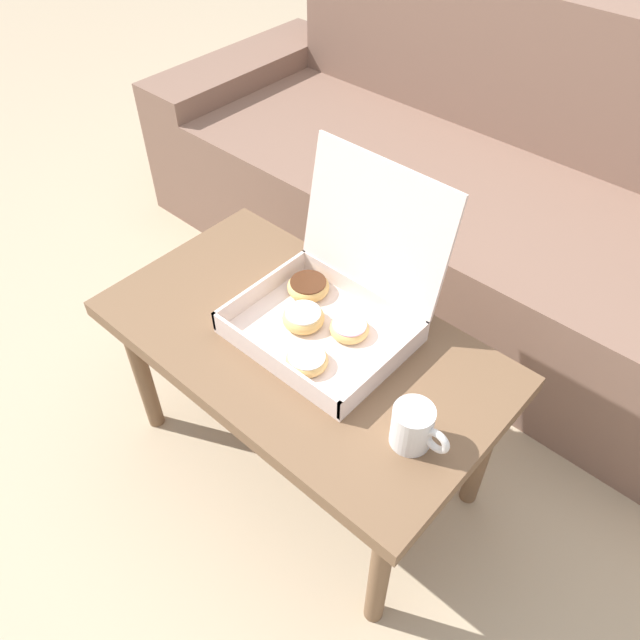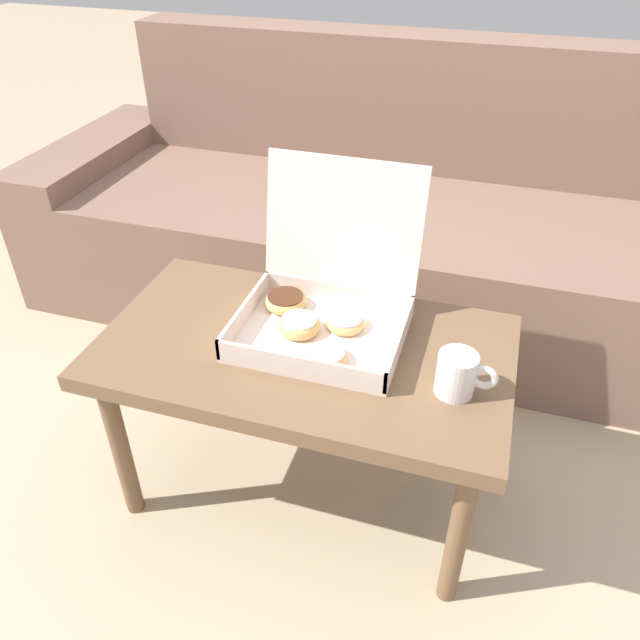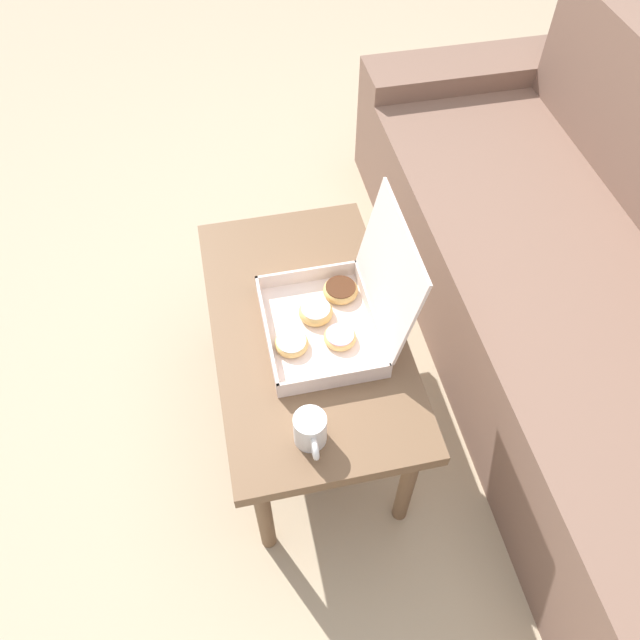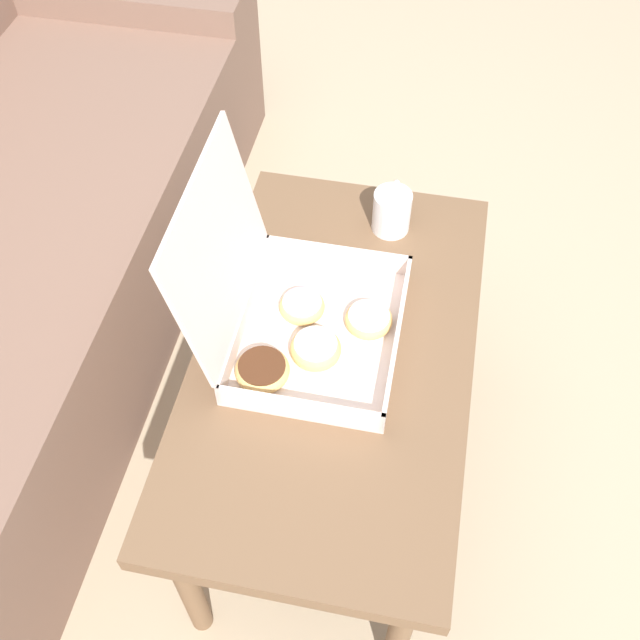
{
  "view_description": "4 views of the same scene",
  "coord_description": "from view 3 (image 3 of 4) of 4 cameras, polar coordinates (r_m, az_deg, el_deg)",
  "views": [
    {
      "loc": [
        0.67,
        -0.81,
        1.49
      ],
      "look_at": [
        0.03,
        -0.09,
        0.53
      ],
      "focal_mm": 35.0,
      "sensor_mm": 36.0,
      "label": 1
    },
    {
      "loc": [
        0.36,
        -1.17,
        1.34
      ],
      "look_at": [
        0.03,
        -0.09,
        0.53
      ],
      "focal_mm": 35.0,
      "sensor_mm": 36.0,
      "label": 2
    },
    {
      "loc": [
        1.03,
        -0.31,
        1.85
      ],
      "look_at": [
        0.03,
        -0.09,
        0.53
      ],
      "focal_mm": 35.0,
      "sensor_mm": 36.0,
      "label": 3
    },
    {
      "loc": [
        -0.8,
        -0.26,
        1.63
      ],
      "look_at": [
        0.03,
        -0.09,
        0.53
      ],
      "focal_mm": 42.0,
      "sensor_mm": 36.0,
      "label": 4
    }
  ],
  "objects": [
    {
      "name": "ground_plane",
      "position": [
        2.14,
        2.31,
        -7.73
      ],
      "size": [
        12.0,
        12.0,
        0.0
      ],
      "primitive_type": "plane",
      "color": "tan"
    },
    {
      "name": "pastry_box",
      "position": [
        1.68,
        1.53,
        0.86
      ],
      "size": [
        0.37,
        0.36,
        0.35
      ],
      "color": "silver",
      "rests_on": "coffee_table"
    },
    {
      "name": "couch",
      "position": [
        2.19,
        24.34,
        0.82
      ],
      "size": [
        2.55,
        0.86,
        0.9
      ],
      "color": "#7A5B4C",
      "rests_on": "ground_plane"
    },
    {
      "name": "coffee_mug",
      "position": [
        1.5,
        -0.89,
        -10.05
      ],
      "size": [
        0.12,
        0.08,
        0.09
      ],
      "color": "white",
      "rests_on": "coffee_table"
    },
    {
      "name": "coffee_table",
      "position": [
        1.77,
        -1.25,
        -1.61
      ],
      "size": [
        0.92,
        0.52,
        0.48
      ],
      "color": "brown",
      "rests_on": "ground_plane"
    }
  ]
}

